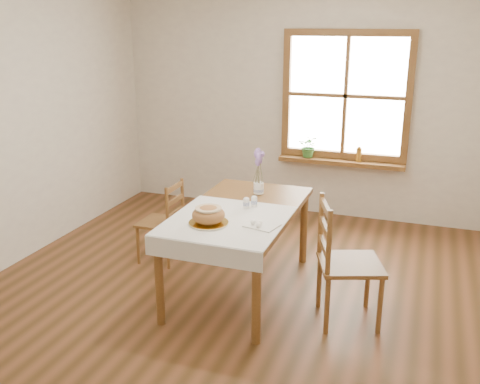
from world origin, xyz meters
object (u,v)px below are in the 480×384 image
(chair_right, at_px, (350,262))
(flower_vase, at_px, (258,189))
(bread_plate, at_px, (209,223))
(chair_left, at_px, (160,221))
(dining_table, at_px, (240,218))

(chair_right, distance_m, flower_vase, 1.17)
(bread_plate, relative_size, flower_vase, 2.95)
(chair_left, bearing_deg, bread_plate, 48.51)
(flower_vase, bearing_deg, bread_plate, -98.16)
(dining_table, distance_m, chair_left, 1.03)
(dining_table, height_order, chair_left, chair_left)
(chair_left, xyz_separation_m, flower_vase, (0.96, 0.12, 0.40))
(dining_table, height_order, chair_right, chair_right)
(chair_left, bearing_deg, flower_vase, 97.39)
(dining_table, height_order, flower_vase, flower_vase)
(chair_right, distance_m, bread_plate, 1.13)
(chair_right, height_order, flower_vase, chair_right)
(dining_table, relative_size, chair_left, 1.97)
(bread_plate, bearing_deg, flower_vase, 81.84)
(chair_right, relative_size, flower_vase, 9.72)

